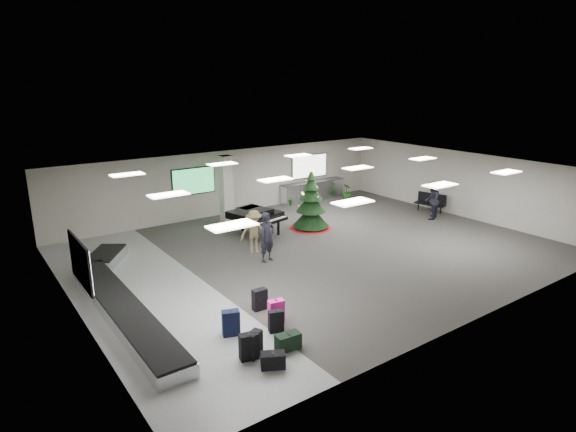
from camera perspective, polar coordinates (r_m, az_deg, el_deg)
ground at (r=19.17m, az=3.54°, el=-4.18°), size 18.00×18.00×0.00m
room_envelope at (r=18.78m, az=1.47°, el=2.85°), size 18.02×14.02×3.21m
baggage_carousel at (r=15.65m, az=-19.44°, el=-9.07°), size 2.28×9.71×0.43m
service_counter at (r=27.00m, az=2.92°, el=3.00°), size 4.05×0.65×1.08m
suitcase_0 at (r=12.19m, az=-4.01°, el=-14.95°), size 0.49×0.40×0.69m
suitcase_1 at (r=13.25m, az=-1.43°, el=-12.36°), size 0.44×0.32×0.63m
pink_suitcase at (r=13.66m, az=-1.42°, el=-11.25°), size 0.47×0.32×0.70m
suitcase_3 at (r=14.42m, az=-3.38°, el=-9.83°), size 0.44×0.25×0.67m
navy_suitcase at (r=13.15m, az=-6.78°, el=-12.48°), size 0.52×0.41×0.72m
suitcase_5 at (r=12.11m, az=-4.67°, el=-15.16°), size 0.50×0.34×0.70m
green_duffel at (r=12.52m, az=0.01°, el=-14.66°), size 0.66×0.37×0.45m
black_duffel at (r=11.86m, az=-1.80°, el=-16.72°), size 0.66×0.56×0.40m
christmas_tree at (r=21.83m, az=2.72°, el=1.01°), size 1.98×1.98×2.82m
grand_piano at (r=20.85m, az=-3.81°, el=0.06°), size 2.11×2.50×1.25m
bench at (r=25.66m, az=16.60°, el=1.65°), size 0.88×1.60×0.96m
traveler_a at (r=17.84m, az=-2.47°, el=-2.51°), size 0.78×0.61×1.89m
traveler_b at (r=18.78m, az=-4.04°, el=-1.85°), size 1.25×0.95×1.72m
traveler_bench at (r=24.26m, az=16.68°, el=1.78°), size 1.13×1.05×1.86m
potted_plant_left at (r=25.90m, az=0.14°, el=2.21°), size 0.59×0.62×0.87m
potted_plant_right at (r=27.41m, az=7.01°, el=2.88°), size 0.54×0.54×0.89m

